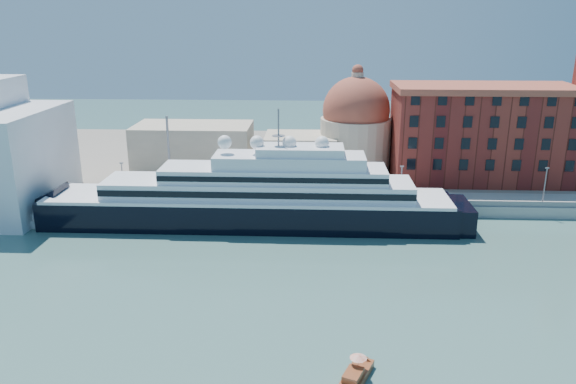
{
  "coord_description": "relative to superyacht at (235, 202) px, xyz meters",
  "views": [
    {
      "loc": [
        11.35,
        -84.15,
        40.82
      ],
      "look_at": [
        6.57,
        18.0,
        8.67
      ],
      "focal_mm": 35.0,
      "sensor_mm": 36.0,
      "label": 1
    }
  ],
  "objects": [
    {
      "name": "quay_fence",
      "position": [
        4.43,
        6.5,
        -1.71
      ],
      "size": [
        180.0,
        0.1,
        1.2
      ],
      "primitive_type": "cube",
      "color": "slate",
      "rests_on": "quay"
    },
    {
      "name": "warehouse",
      "position": [
        56.43,
        29.0,
        8.98
      ],
      "size": [
        43.0,
        19.0,
        23.25
      ],
      "color": "maroon",
      "rests_on": "land"
    },
    {
      "name": "ground",
      "position": [
        4.43,
        -23.0,
        -4.81
      ],
      "size": [
        400.0,
        400.0,
        0.0
      ],
      "primitive_type": "plane",
      "color": "#39635F",
      "rests_on": "ground"
    },
    {
      "name": "lamp_posts",
      "position": [
        -8.24,
        9.27,
        5.03
      ],
      "size": [
        120.8,
        2.4,
        18.0
      ],
      "color": "slate",
      "rests_on": "quay"
    },
    {
      "name": "quay",
      "position": [
        4.43,
        11.0,
        -3.56
      ],
      "size": [
        180.0,
        10.0,
        2.5
      ],
      "primitive_type": "cube",
      "color": "gray",
      "rests_on": "ground"
    },
    {
      "name": "church",
      "position": [
        10.81,
        34.72,
        6.09
      ],
      "size": [
        66.0,
        18.0,
        25.5
      ],
      "color": "beige",
      "rests_on": "land"
    },
    {
      "name": "water_taxi",
      "position": [
        21.06,
        -50.82,
        -4.03
      ],
      "size": [
        4.79,
        7.23,
        3.27
      ],
      "rotation": [
        0.0,
        0.0,
        -0.4
      ],
      "color": "brown",
      "rests_on": "ground"
    },
    {
      "name": "land",
      "position": [
        4.43,
        52.0,
        -3.81
      ],
      "size": [
        260.0,
        72.0,
        2.0
      ],
      "primitive_type": "cube",
      "color": "slate",
      "rests_on": "ground"
    },
    {
      "name": "service_barge",
      "position": [
        -43.3,
        -1.52,
        -3.93
      ],
      "size": [
        14.39,
        7.69,
        3.08
      ],
      "rotation": [
        0.0,
        0.0,
        -0.24
      ],
      "color": "white",
      "rests_on": "ground"
    },
    {
      "name": "superyacht",
      "position": [
        0.0,
        0.0,
        0.0
      ],
      "size": [
        93.34,
        12.94,
        27.9
      ],
      "color": "black",
      "rests_on": "ground"
    }
  ]
}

